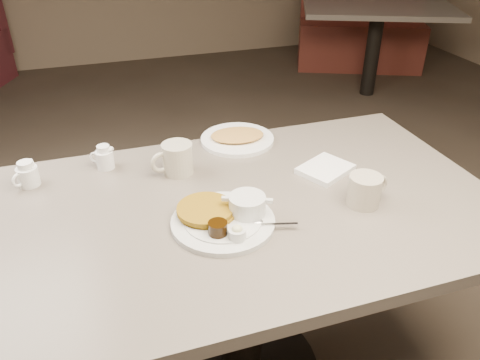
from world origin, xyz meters
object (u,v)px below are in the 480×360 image
object	(u,v)px
diner_table	(242,250)
main_plate	(225,216)
creamer_right	(104,158)
hash_plate	(237,138)
coffee_mug_far	(176,159)
booth_back_right	(362,27)
coffee_mug_near	(365,190)
creamer_left	(27,175)

from	to	relation	value
diner_table	main_plate	world-z (taller)	main_plate
creamer_right	hash_plate	bearing A→B (deg)	6.16
diner_table	coffee_mug_far	size ratio (longest dim) A/B	10.26
coffee_mug_far	booth_back_right	size ratio (longest dim) A/B	0.08
coffee_mug_near	hash_plate	size ratio (longest dim) A/B	0.48
coffee_mug_far	hash_plate	world-z (taller)	coffee_mug_far
hash_plate	booth_back_right	bearing A→B (deg)	51.17
main_plate	diner_table	bearing A→B (deg)	44.50
creamer_left	creamer_right	distance (m)	0.23
creamer_right	hash_plate	world-z (taller)	creamer_right
hash_plate	diner_table	bearing A→B (deg)	-105.75
booth_back_right	coffee_mug_far	bearing A→B (deg)	-130.38
creamer_left	hash_plate	bearing A→B (deg)	7.21
diner_table	coffee_mug_near	xyz separation A→B (m)	(0.34, -0.10, 0.22)
main_plate	booth_back_right	size ratio (longest dim) A/B	0.21
coffee_mug_near	booth_back_right	bearing A→B (deg)	58.79
creamer_right	diner_table	bearing A→B (deg)	-43.53
coffee_mug_far	creamer_right	world-z (taller)	coffee_mug_far
coffee_mug_near	creamer_right	size ratio (longest dim) A/B	1.76
booth_back_right	creamer_right	bearing A→B (deg)	-133.93
diner_table	creamer_right	bearing A→B (deg)	136.47
coffee_mug_near	booth_back_right	world-z (taller)	booth_back_right
main_plate	coffee_mug_near	size ratio (longest dim) A/B	2.61
main_plate	hash_plate	size ratio (longest dim) A/B	1.24
diner_table	main_plate	bearing A→B (deg)	-135.50
creamer_left	hash_plate	size ratio (longest dim) A/B	0.29
diner_table	hash_plate	size ratio (longest dim) A/B	5.04
creamer_left	creamer_right	world-z (taller)	same
coffee_mug_far	booth_back_right	xyz separation A→B (m)	(2.37, 2.79, -0.39)
main_plate	creamer_left	world-z (taller)	creamer_left
main_plate	hash_plate	distance (m)	0.49
creamer_right	hash_plate	xyz separation A→B (m)	(0.47, 0.05, -0.02)
main_plate	coffee_mug_near	xyz separation A→B (m)	(0.41, -0.03, 0.02)
diner_table	creamer_left	bearing A→B (deg)	152.84
coffee_mug_far	creamer_left	bearing A→B (deg)	171.69
hash_plate	creamer_right	bearing A→B (deg)	-173.84
coffee_mug_far	booth_back_right	bearing A→B (deg)	49.62
main_plate	coffee_mug_near	distance (m)	0.41
creamer_left	booth_back_right	xyz separation A→B (m)	(2.82, 2.73, -0.38)
coffee_mug_near	main_plate	bearing A→B (deg)	175.21
diner_table	hash_plate	distance (m)	0.44
diner_table	booth_back_right	world-z (taller)	booth_back_right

